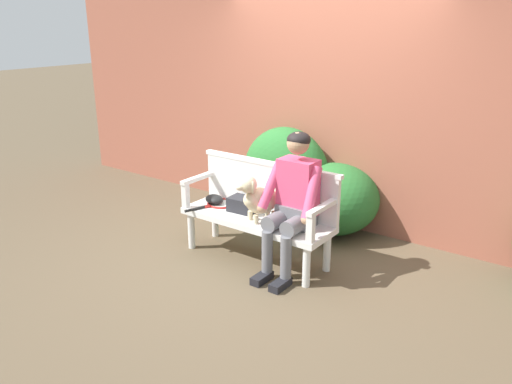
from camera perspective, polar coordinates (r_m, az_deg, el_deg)
ground_plane at (r=5.13m, az=0.00°, el=-7.33°), size 40.00×40.00×0.00m
brick_garden_fence at (r=5.89m, az=8.28°, el=9.30°), size 8.00×0.30×2.61m
hedge_bush_far_right at (r=5.89m, az=3.28°, el=1.90°), size 1.06×0.72×1.10m
hedge_bush_mid_right at (r=5.67m, az=8.56°, el=-0.74°), size 0.98×0.98×0.77m
hedge_bush_mid_left at (r=5.71m, az=8.79°, el=-1.32°), size 0.81×0.73×0.63m
garden_bench at (r=4.97m, az=0.00°, el=-3.40°), size 1.52×0.49×0.44m
bench_backrest at (r=5.03m, az=1.45°, el=0.69°), size 1.56×0.06×0.50m
bench_armrest_left_end at (r=5.26m, az=-6.92°, el=0.74°), size 0.06×0.49×0.28m
bench_armrest_right_end at (r=4.45m, az=6.85°, el=-2.66°), size 0.06×0.49×0.28m
person_seated at (r=4.63m, az=4.11°, el=-0.74°), size 0.56×0.65×1.31m
dog_on_bench at (r=4.78m, az=0.25°, el=-0.64°), size 0.33×0.45×0.45m
tennis_racket at (r=5.27m, az=-4.10°, el=-1.31°), size 0.37×0.58×0.03m
baseball_glove at (r=5.30m, az=-4.62°, el=-0.80°), size 0.27×0.24×0.09m
sports_bag at (r=5.07m, az=-1.39°, el=-1.38°), size 0.29×0.22×0.14m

